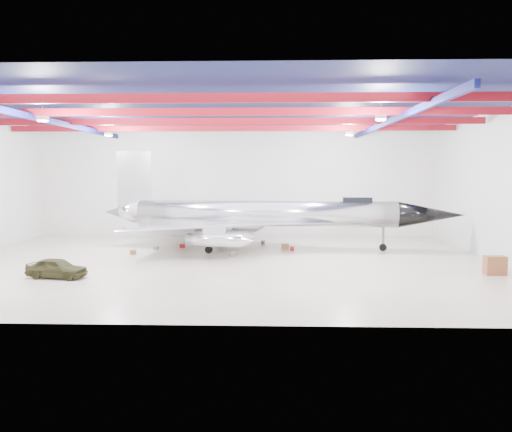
{
  "coord_description": "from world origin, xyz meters",
  "views": [
    {
      "loc": [
        3.67,
        -35.64,
        6.49
      ],
      "look_at": [
        2.47,
        2.0,
        3.19
      ],
      "focal_mm": 35.0,
      "sensor_mm": 36.0,
      "label": 1
    }
  ],
  "objects": [
    {
      "name": "ceiling",
      "position": [
        0.0,
        0.0,
        11.0
      ],
      "size": [
        40.0,
        40.0,
        0.0
      ],
      "primitive_type": "plane",
      "rotation": [
        3.14,
        0.0,
        0.0
      ],
      "color": "#0A0F38",
      "rests_on": "wall_back"
    },
    {
      "name": "toolbox_red",
      "position": [
        -4.07,
        6.77,
        0.16
      ],
      "size": [
        0.54,
        0.47,
        0.32
      ],
      "primitive_type": "cube",
      "rotation": [
        0.0,
        0.0,
        0.26
      ],
      "color": "#A01015",
      "rests_on": "floor"
    },
    {
      "name": "crate_small",
      "position": [
        -6.08,
        5.61,
        0.14
      ],
      "size": [
        0.42,
        0.34,
        0.29
      ],
      "primitive_type": "cube",
      "rotation": [
        0.0,
        0.0,
        -0.03
      ],
      "color": "#59595B",
      "rests_on": "floor"
    },
    {
      "name": "ceiling_structure",
      "position": [
        0.0,
        0.0,
        10.32
      ],
      "size": [
        39.5,
        29.5,
        1.08
      ],
      "color": "maroon",
      "rests_on": "ceiling"
    },
    {
      "name": "jeep",
      "position": [
        -9.57,
        -5.78,
        0.63
      ],
      "size": [
        3.86,
        2.01,
        1.26
      ],
      "primitive_type": "imported",
      "rotation": [
        0.0,
        0.0,
        1.42
      ],
      "color": "#312F18",
      "rests_on": "floor"
    },
    {
      "name": "spares_box",
      "position": [
        2.88,
        9.11,
        0.18
      ],
      "size": [
        0.48,
        0.48,
        0.37
      ],
      "primitive_type": "cylinder",
      "rotation": [
        0.0,
        0.0,
        0.2
      ],
      "color": "#59595B",
      "rests_on": "floor"
    },
    {
      "name": "floor",
      "position": [
        0.0,
        0.0,
        0.0
      ],
      "size": [
        40.0,
        40.0,
        0.0
      ],
      "primitive_type": "plane",
      "color": "#C1B399",
      "rests_on": "ground"
    },
    {
      "name": "crate_ply",
      "position": [
        -7.39,
        3.28,
        0.17
      ],
      "size": [
        0.59,
        0.53,
        0.34
      ],
      "primitive_type": "cube",
      "rotation": [
        0.0,
        0.0,
        0.37
      ],
      "color": "olive",
      "rests_on": "floor"
    },
    {
      "name": "jet_aircraft",
      "position": [
        3.08,
        6.28,
        2.72
      ],
      "size": [
        30.48,
        18.62,
        8.31
      ],
      "rotation": [
        0.0,
        0.0,
        -0.07
      ],
      "color": "silver",
      "rests_on": "floor"
    },
    {
      "name": "engine_drum",
      "position": [
        0.6,
        2.5,
        0.23
      ],
      "size": [
        0.57,
        0.57,
        0.47
      ],
      "primitive_type": "cylinder",
      "rotation": [
        0.0,
        0.0,
        -0.09
      ],
      "color": "#59595B",
      "rests_on": "floor"
    },
    {
      "name": "oil_barrel",
      "position": [
        0.71,
        3.12,
        0.19
      ],
      "size": [
        0.67,
        0.6,
        0.38
      ],
      "primitive_type": "cube",
      "rotation": [
        0.0,
        0.0,
        0.37
      ],
      "color": "olive",
      "rests_on": "floor"
    },
    {
      "name": "tool_chest",
      "position": [
        5.38,
        5.6,
        0.17
      ],
      "size": [
        0.46,
        0.46,
        0.33
      ],
      "primitive_type": "cylinder",
      "rotation": [
        0.0,
        0.0,
        0.3
      ],
      "color": "#A01015",
      "rests_on": "floor"
    },
    {
      "name": "desk",
      "position": [
        17.83,
        -3.96,
        0.61
      ],
      "size": [
        1.37,
        0.75,
        1.21
      ],
      "primitive_type": "cube",
      "rotation": [
        0.0,
        0.0,
        0.07
      ],
      "color": "brown",
      "rests_on": "floor"
    },
    {
      "name": "parts_bin",
      "position": [
        4.81,
        6.35,
        0.23
      ],
      "size": [
        0.66,
        0.54,
        0.46
      ],
      "primitive_type": "cube",
      "rotation": [
        0.0,
        0.0,
        -0.03
      ],
      "color": "olive",
      "rests_on": "floor"
    },
    {
      "name": "wall_right",
      "position": [
        20.0,
        0.0,
        5.5
      ],
      "size": [
        0.0,
        30.0,
        30.0
      ],
      "primitive_type": "plane",
      "rotation": [
        1.57,
        0.0,
        -1.57
      ],
      "color": "silver",
      "rests_on": "floor"
    },
    {
      "name": "wall_back",
      "position": [
        0.0,
        15.0,
        5.5
      ],
      "size": [
        40.0,
        0.0,
        40.0
      ],
      "primitive_type": "plane",
      "rotation": [
        1.57,
        0.0,
        0.0
      ],
      "color": "silver",
      "rests_on": "floor"
    }
  ]
}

